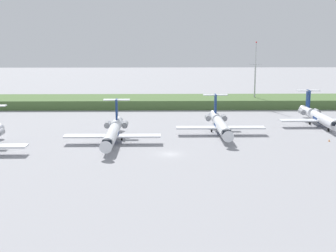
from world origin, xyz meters
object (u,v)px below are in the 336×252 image
object	(u,v)px
regional_jet_second	(113,132)
safety_cone_front_marker	(329,140)
regional_jet_fourth	(319,117)
antenna_mast	(255,80)
regional_jet_third	(220,124)

from	to	relation	value
regional_jet_second	safety_cone_front_marker	distance (m)	52.14
regional_jet_second	regional_jet_fourth	xyz separation A→B (m)	(56.17, 19.71, 0.00)
regional_jet_fourth	antenna_mast	bearing A→B (deg)	105.73
regional_jet_second	regional_jet_fourth	world-z (taller)	same
regional_jet_second	regional_jet_third	distance (m)	28.55
regional_jet_second	regional_jet_third	world-z (taller)	same
regional_jet_second	regional_jet_fourth	distance (m)	59.53
regional_jet_second	regional_jet_third	size ratio (longest dim) A/B	1.00
antenna_mast	regional_jet_fourth	bearing A→B (deg)	-74.27
regional_jet_third	regional_jet_fourth	distance (m)	30.98
regional_jet_third	antenna_mast	world-z (taller)	antenna_mast
safety_cone_front_marker	antenna_mast	bearing A→B (deg)	96.53
antenna_mast	safety_cone_front_marker	size ratio (longest dim) A/B	41.96
antenna_mast	safety_cone_front_marker	bearing A→B (deg)	-83.47
regional_jet_second	safety_cone_front_marker	xyz separation A→B (m)	(52.09, -0.29, -2.26)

